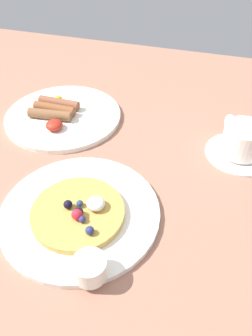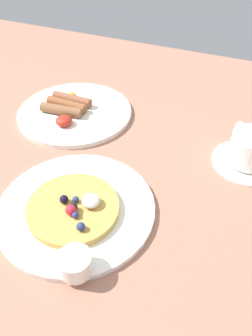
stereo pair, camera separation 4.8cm
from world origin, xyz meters
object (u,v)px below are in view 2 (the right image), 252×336
at_px(pancake_plate, 76,208).
at_px(coffee_cup, 251,147).
at_px(coffee_saucer, 247,161).
at_px(breakfast_plate, 75,112).
at_px(syrup_ramekin, 75,263).

relative_size(pancake_plate, coffee_cup, 2.60).
distance_m(coffee_saucer, coffee_cup, 0.03).
distance_m(breakfast_plate, coffee_cup, 0.40).
relative_size(breakfast_plate, coffee_cup, 2.58).
bearing_deg(breakfast_plate, coffee_saucer, -2.59).
relative_size(pancake_plate, syrup_ramekin, 5.61).
bearing_deg(coffee_saucer, coffee_cup, 122.87).
distance_m(pancake_plate, coffee_cup, 0.35).
bearing_deg(coffee_saucer, breakfast_plate, 177.41).
height_order(pancake_plate, coffee_cup, coffee_cup).
bearing_deg(coffee_saucer, syrup_ramekin, -119.13).
distance_m(breakfast_plate, coffee_saucer, 0.40).
height_order(coffee_saucer, coffee_cup, coffee_cup).
xyz_separation_m(syrup_ramekin, breakfast_plate, (-0.21, 0.36, -0.02)).
bearing_deg(pancake_plate, coffee_cup, 43.81).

